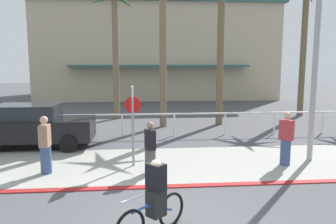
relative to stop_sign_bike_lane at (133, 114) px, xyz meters
The scene contains 15 objects.
ground_plane 6.15m from the stop_sign_bike_lane, 84.01° to the left, with size 80.00×80.00×0.00m, color #4C4C51.
sidewalk_strip 1.78m from the stop_sign_bike_lane, ahead, with size 44.00×4.00×0.02m, color #9E9E93.
curb_paint 2.61m from the stop_sign_bike_lane, 72.13° to the right, with size 44.00×0.24×0.03m, color maroon.
building_backdrop 23.57m from the stop_sign_bike_lane, 85.16° to the left, with size 21.66×12.30×8.75m.
rail_fence 4.51m from the stop_sign_bike_lane, 81.99° to the left, with size 21.07×0.08×1.04m.
stop_sign_bike_lane is the anchor object (origin of this frame).
streetlight_curb 6.47m from the stop_sign_bike_lane, ahead, with size 0.24×2.54×7.50m.
palm_tree_1 10.19m from the stop_sign_bike_lane, 96.43° to the left, with size 2.91×3.23×7.20m.
palm_tree_3 9.07m from the stop_sign_bike_lane, 57.50° to the left, with size 3.30×3.20×7.29m.
palm_tree_4 14.65m from the stop_sign_bike_lane, 43.22° to the left, with size 3.11×3.31×7.69m.
car_black_1 4.80m from the stop_sign_bike_lane, 144.55° to the left, with size 4.40×2.02×1.69m.
cyclist_blue_0 4.50m from the stop_sign_bike_lane, 84.01° to the right, with size 1.40×1.26×1.50m.
pedestrian_0 1.35m from the stop_sign_bike_lane, 57.41° to the right, with size 0.38×0.44×1.57m.
pedestrian_1 4.95m from the stop_sign_bike_lane, ahead, with size 0.45×0.48×1.75m.
pedestrian_2 2.77m from the stop_sign_bike_lane, 168.42° to the right, with size 0.33×0.41×1.74m.
Camera 1 is at (-0.45, -6.40, 3.29)m, focal length 36.19 mm.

